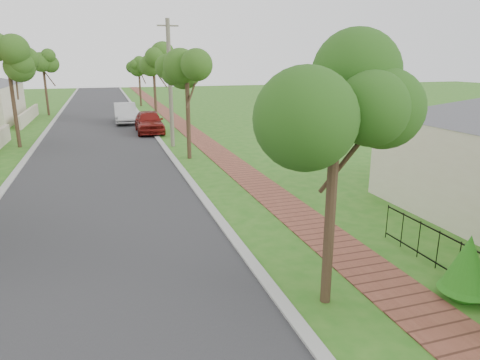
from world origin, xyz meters
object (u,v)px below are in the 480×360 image
parked_car_white (125,113)px  utility_pole (170,84)px  parked_car_red (149,122)px  near_tree (336,112)px

parked_car_white → utility_pole: size_ratio=0.67×
parked_car_red → utility_pole: utility_pole is taller
parked_car_red → parked_car_white: size_ratio=0.95×
parked_car_white → near_tree: bearing=-84.5°
parked_car_red → parked_car_white: parked_car_white is taller
near_tree → utility_pole: (-0.39, 18.02, -0.36)m
parked_car_red → near_tree: near_tree is taller
parked_car_red → parked_car_white: (-1.32, 5.65, 0.01)m
parked_car_white → utility_pole: bearing=-78.6°
utility_pole → near_tree: bearing=-88.8°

